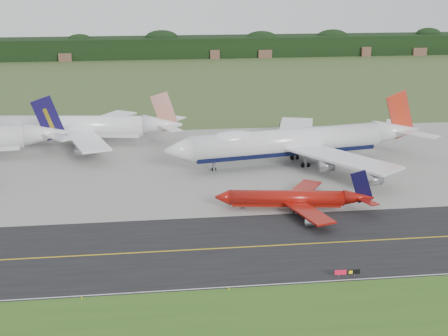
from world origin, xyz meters
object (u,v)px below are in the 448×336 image
jet_ba_747 (295,141)px  jet_star_tail (81,127)px  taxiway_sign (347,272)px  jet_red_737 (295,199)px

jet_ba_747 → jet_star_tail: (-60.36, 28.15, -0.94)m
taxiway_sign → jet_ba_747: bearing=84.7°
jet_ba_747 → jet_red_737: (-7.88, -33.97, -3.80)m
jet_star_tail → jet_ba_747: bearing=-25.0°
jet_red_737 → jet_star_tail: (-52.48, 62.12, 2.86)m
jet_red_737 → taxiway_sign: 32.93m
jet_ba_747 → jet_red_737: bearing=-103.1°
jet_ba_747 → jet_star_tail: jet_ba_747 is taller
jet_star_tail → taxiway_sign: jet_star_tail is taller
jet_red_737 → taxiway_sign: jet_red_737 is taller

